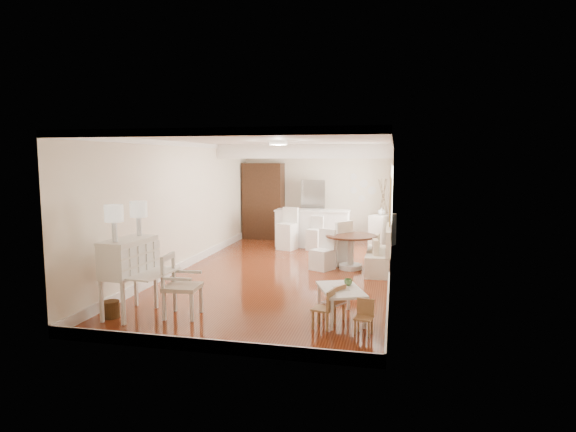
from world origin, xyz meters
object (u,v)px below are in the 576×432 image
at_px(kids_chair_c, 364,318).
at_px(sideboard, 382,231).
at_px(dining_table, 351,252).
at_px(secretary_bureau, 129,277).
at_px(breakfast_counter, 312,228).
at_px(bar_stool_right, 315,233).
at_px(slip_chair_near, 322,250).
at_px(bar_stool_left, 287,229).
at_px(kids_table, 341,304).
at_px(pantry_cabinet, 264,201).
at_px(gustavian_armchair, 183,286).
at_px(wicker_basket, 111,309).
at_px(slip_chair_far, 337,242).
at_px(kids_chair_b, 334,302).
at_px(kids_chair_a, 323,308).
at_px(fridge, 325,211).

relative_size(kids_chair_c, sideboard, 0.53).
height_order(kids_chair_c, dining_table, dining_table).
distance_m(secretary_bureau, breakfast_counter, 6.70).
relative_size(breakfast_counter, bar_stool_right, 2.28).
xyz_separation_m(kids_chair_c, slip_chair_near, (-1.14, 3.82, 0.19)).
bearing_deg(breakfast_counter, bar_stool_left, -137.27).
height_order(kids_table, bar_stool_right, bar_stool_right).
bearing_deg(pantry_cabinet, gustavian_armchair, -84.31).
distance_m(wicker_basket, bar_stool_left, 6.25).
xyz_separation_m(gustavian_armchair, kids_chair_c, (2.79, -0.20, -0.24)).
relative_size(slip_chair_far, sideboard, 1.09).
bearing_deg(slip_chair_near, sideboard, 97.22).
xyz_separation_m(secretary_bureau, bar_stool_left, (1.20, 5.90, -0.04)).
bearing_deg(dining_table, secretary_bureau, -128.14).
bearing_deg(bar_stool_right, kids_table, -58.10).
distance_m(pantry_cabinet, sideboard, 3.72).
height_order(secretary_bureau, kids_chair_b, secretary_bureau).
height_order(secretary_bureau, slip_chair_far, secretary_bureau).
bearing_deg(wicker_basket, slip_chair_far, 56.88).
xyz_separation_m(gustavian_armchair, sideboard, (2.86, 6.79, -0.04)).
xyz_separation_m(slip_chair_near, bar_stool_left, (-1.28, 2.17, 0.12)).
height_order(kids_chair_c, bar_stool_right, bar_stool_right).
relative_size(pantry_cabinet, sideboard, 2.46).
height_order(wicker_basket, slip_chair_near, slip_chair_near).
bearing_deg(secretary_bureau, sideboard, 66.95).
bearing_deg(kids_table, gustavian_armchair, -170.94).
xyz_separation_m(kids_chair_b, bar_stool_left, (-1.94, 5.45, 0.28)).
height_order(secretary_bureau, kids_chair_a, secretary_bureau).
relative_size(slip_chair_near, bar_stool_right, 0.99).
relative_size(bar_stool_right, fridge, 0.50).
height_order(pantry_cabinet, fridge, pantry_cabinet).
bearing_deg(kids_chair_b, sideboard, -153.38).
height_order(kids_table, kids_chair_c, kids_chair_c).
height_order(breakfast_counter, bar_stool_left, bar_stool_left).
relative_size(gustavian_armchair, dining_table, 0.87).
relative_size(kids_chair_a, sideboard, 0.62).
relative_size(kids_chair_c, dining_table, 0.45).
distance_m(kids_chair_a, slip_chair_near, 3.70).
bearing_deg(gustavian_armchair, wicker_basket, 101.11).
distance_m(kids_table, bar_stool_right, 5.61).
xyz_separation_m(kids_chair_c, bar_stool_left, (-2.42, 5.99, 0.31)).
bearing_deg(pantry_cabinet, fridge, -0.90).
relative_size(bar_stool_left, fridge, 0.62).
relative_size(wicker_basket, dining_table, 0.23).
distance_m(kids_chair_b, breakfast_counter, 6.16).
relative_size(dining_table, slip_chair_near, 1.26).
relative_size(wicker_basket, slip_chair_near, 0.29).
relative_size(kids_chair_b, bar_stool_right, 0.63).
bearing_deg(wicker_basket, bar_stool_right, 70.47).
bearing_deg(fridge, bar_stool_left, -116.45).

